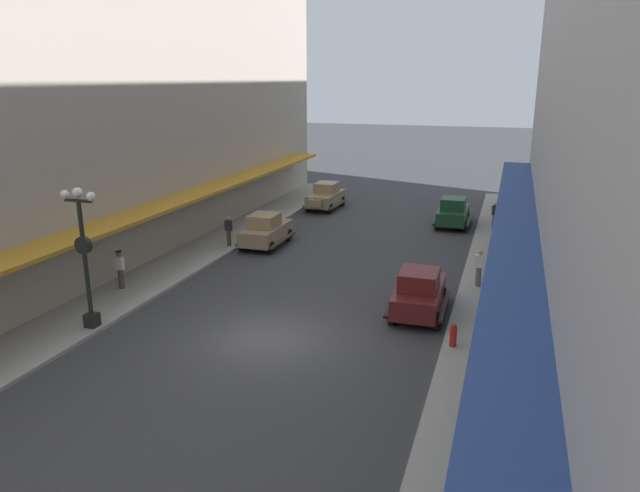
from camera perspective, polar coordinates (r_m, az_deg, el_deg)
ground_plane at (r=21.29m, az=-5.08°, el=-8.91°), size 200.00×200.00×0.00m
sidewalk_left at (r=24.99m, az=-21.21°, el=-5.94°), size 3.00×60.00×0.15m
sidewalk_right at (r=19.80m, az=15.73°, el=-11.25°), size 3.00×60.00×0.15m
parked_car_0 at (r=32.41m, az=-5.26°, el=1.62°), size 2.19×4.28×1.84m
parked_car_1 at (r=41.72m, az=0.56°, el=4.91°), size 2.23×4.29×1.84m
parked_car_2 at (r=37.60m, az=12.77°, el=3.29°), size 2.17×4.27×1.84m
parked_car_3 at (r=23.29m, az=9.57°, el=-4.34°), size 2.22×4.29×1.84m
lamp_post_with_clock at (r=22.45m, az=-21.85°, el=-0.57°), size 1.42×0.44×5.16m
fire_hydrant at (r=20.64m, az=12.78°, el=-8.39°), size 0.24×0.24×0.82m
pedestrian_0 at (r=26.54m, az=15.13°, el=-2.03°), size 0.36×0.24×1.64m
pedestrian_1 at (r=32.17m, az=-8.84°, el=1.46°), size 0.36×0.24×1.64m
pedestrian_2 at (r=36.98m, az=16.53°, el=2.88°), size 0.36×0.24×1.64m
pedestrian_3 at (r=25.59m, az=16.68°, el=-2.77°), size 0.36×0.28×1.67m
pedestrian_4 at (r=26.77m, az=-18.77°, el=-2.13°), size 0.36×0.28×1.67m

